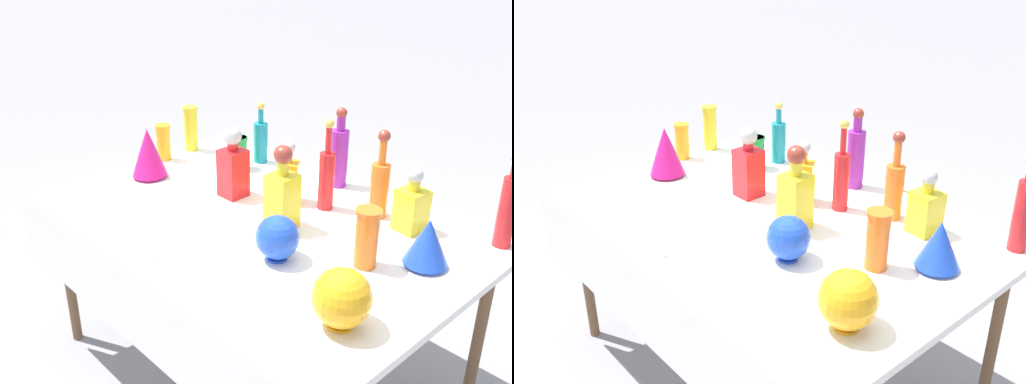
% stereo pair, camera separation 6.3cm
% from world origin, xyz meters
% --- Properties ---
extents(ground_plane, '(40.00, 40.00, 0.00)m').
position_xyz_m(ground_plane, '(0.00, 0.00, 0.00)').
color(ground_plane, gray).
extents(display_table, '(1.67, 1.15, 0.76)m').
position_xyz_m(display_table, '(0.00, -0.03, 0.70)').
color(display_table, white).
rests_on(display_table, ground).
extents(tall_bottle_0, '(0.07, 0.07, 0.35)m').
position_xyz_m(tall_bottle_0, '(0.32, 0.34, 0.89)').
color(tall_bottle_0, orange).
rests_on(tall_bottle_0, display_table).
extents(tall_bottle_1, '(0.07, 0.07, 0.29)m').
position_xyz_m(tall_bottle_1, '(-0.40, 0.40, 0.87)').
color(tall_bottle_1, teal).
rests_on(tall_bottle_1, display_table).
extents(tall_bottle_2, '(0.06, 0.06, 0.37)m').
position_xyz_m(tall_bottle_2, '(0.14, 0.25, 0.90)').
color(tall_bottle_2, red).
rests_on(tall_bottle_2, display_table).
extents(tall_bottle_3, '(0.06, 0.06, 0.36)m').
position_xyz_m(tall_bottle_3, '(0.75, 0.47, 0.92)').
color(tall_bottle_3, red).
rests_on(tall_bottle_3, display_table).
extents(tall_bottle_4, '(0.07, 0.07, 0.35)m').
position_xyz_m(tall_bottle_4, '(0.03, 0.45, 0.90)').
color(tall_bottle_4, purple).
rests_on(tall_bottle_4, display_table).
extents(square_decanter_0, '(0.11, 0.11, 0.25)m').
position_xyz_m(square_decanter_0, '(0.47, 0.33, 0.86)').
color(square_decanter_0, yellow).
rests_on(square_decanter_0, display_table).
extents(square_decanter_1, '(0.10, 0.10, 0.32)m').
position_xyz_m(square_decanter_1, '(0.13, 0.01, 0.89)').
color(square_decanter_1, yellow).
rests_on(square_decanter_1, display_table).
extents(square_decanter_2, '(0.10, 0.10, 0.30)m').
position_xyz_m(square_decanter_2, '(-0.20, 0.06, 0.89)').
color(square_decanter_2, red).
rests_on(square_decanter_2, display_table).
extents(square_decanter_3, '(0.11, 0.11, 0.26)m').
position_xyz_m(square_decanter_3, '(-0.01, 0.18, 0.86)').
color(square_decanter_3, orange).
rests_on(square_decanter_3, display_table).
extents(slender_vase_0, '(0.08, 0.08, 0.22)m').
position_xyz_m(slender_vase_0, '(-0.76, 0.27, 0.88)').
color(slender_vase_0, yellow).
rests_on(slender_vase_0, display_table).
extents(slender_vase_1, '(0.08, 0.08, 0.15)m').
position_xyz_m(slender_vase_1, '(-0.41, 0.28, 0.84)').
color(slender_vase_1, '#198C38').
rests_on(slender_vase_1, display_table).
extents(slender_vase_2, '(0.07, 0.07, 0.17)m').
position_xyz_m(slender_vase_2, '(-0.74, 0.09, 0.85)').
color(slender_vase_2, orange).
rests_on(slender_vase_2, display_table).
extents(slender_vase_3, '(0.09, 0.09, 0.20)m').
position_xyz_m(slender_vase_3, '(0.51, 0.01, 0.87)').
color(slender_vase_3, orange).
rests_on(slender_vase_3, display_table).
extents(fluted_vase_0, '(0.16, 0.16, 0.22)m').
position_xyz_m(fluted_vase_0, '(-0.60, -0.08, 0.88)').
color(fluted_vase_0, '#C61972').
rests_on(fluted_vase_0, display_table).
extents(fluted_vase_1, '(0.15, 0.15, 0.17)m').
position_xyz_m(fluted_vase_1, '(0.64, 0.16, 0.85)').
color(fluted_vase_1, blue).
rests_on(fluted_vase_1, display_table).
extents(round_bowl_0, '(0.15, 0.15, 0.16)m').
position_xyz_m(round_bowl_0, '(0.28, -0.17, 0.84)').
color(round_bowl_0, blue).
rests_on(round_bowl_0, display_table).
extents(round_bowl_1, '(0.17, 0.17, 0.18)m').
position_xyz_m(round_bowl_1, '(0.65, -0.29, 0.85)').
color(round_bowl_1, orange).
rests_on(round_bowl_1, display_table).
extents(price_tag_left, '(0.06, 0.02, 0.04)m').
position_xyz_m(price_tag_left, '(-0.03, -0.47, 0.78)').
color(price_tag_left, white).
rests_on(price_tag_left, display_table).
extents(cardboard_box_behind_left, '(0.40, 0.34, 0.46)m').
position_xyz_m(cardboard_box_behind_left, '(-0.29, 1.09, 0.19)').
color(cardboard_box_behind_left, tan).
rests_on(cardboard_box_behind_left, ground).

